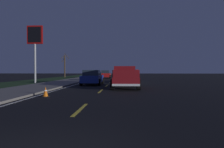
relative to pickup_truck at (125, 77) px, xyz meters
name	(u,v)px	position (x,y,z in m)	size (l,w,h in m)	color
ground	(113,80)	(12.86, 1.74, -0.91)	(144.00, 144.00, 0.00)	black
sidewalk_shoulder	(76,80)	(12.86, 7.44, -0.85)	(108.00, 4.00, 0.12)	slate
grass_verge	(45,80)	(12.86, 12.44, -0.91)	(108.00, 6.00, 0.01)	#1E3819
lane_markings	(99,79)	(15.43, 4.25, -0.91)	(108.14, 3.54, 0.01)	yellow
pickup_truck	(125,77)	(0.00, 0.00, 0.00)	(5.47, 2.38, 1.87)	maroon
sedan_white	(125,76)	(7.21, -0.13, -0.13)	(4.43, 2.06, 1.54)	silver
sedan_red	(105,74)	(20.44, 3.59, -0.13)	(4.41, 2.03, 1.54)	maroon
sedan_blue	(93,77)	(3.27, 3.33, -0.13)	(4.42, 2.05, 1.54)	navy
gas_price_sign	(35,40)	(5.90, 10.79, 4.29)	(0.27, 1.90, 6.92)	#99999E
bare_tree_far	(65,66)	(24.49, 12.91, 1.67)	(0.56, 1.72, 5.33)	#423323
traffic_cone_near	(46,92)	(-6.19, 4.48, -0.63)	(0.36, 0.36, 0.58)	black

